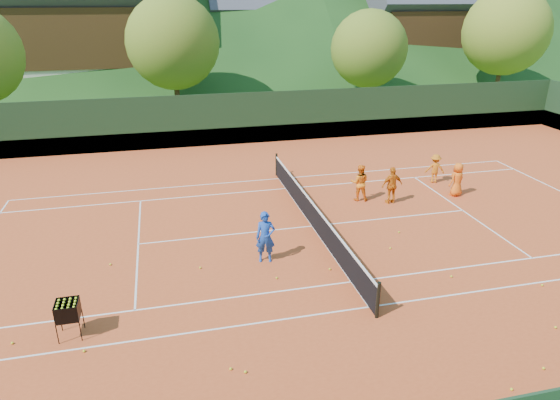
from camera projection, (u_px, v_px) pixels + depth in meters
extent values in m
plane|color=#315319|center=(312.00, 227.00, 18.94)|extent=(400.00, 400.00, 0.00)
cube|color=#B9441E|center=(312.00, 226.00, 18.93)|extent=(40.00, 24.00, 0.02)
imported|color=#1943A5|center=(265.00, 237.00, 16.12)|extent=(0.70, 0.52, 1.73)
imported|color=orange|center=(360.00, 183.00, 21.07)|extent=(0.92, 0.81, 1.58)
imported|color=orange|center=(392.00, 185.00, 20.76)|extent=(0.96, 0.46, 1.59)
imported|color=orange|center=(457.00, 179.00, 21.58)|extent=(0.83, 0.65, 1.48)
imported|color=#CD6812|center=(435.00, 169.00, 23.15)|extent=(0.99, 0.76, 1.35)
sphere|color=#CEDB24|center=(544.00, 368.00, 11.63)|extent=(0.07, 0.07, 0.07)
sphere|color=#CEDB24|center=(231.00, 369.00, 11.62)|extent=(0.07, 0.07, 0.07)
sphere|color=#CEDB24|center=(84.00, 351.00, 12.20)|extent=(0.07, 0.07, 0.07)
sphere|color=#CEDB24|center=(277.00, 278.00, 15.37)|extent=(0.07, 0.07, 0.07)
sphere|color=#CEDB24|center=(542.00, 285.00, 14.99)|extent=(0.07, 0.07, 0.07)
sphere|color=#CEDB24|center=(555.00, 327.00, 13.08)|extent=(0.07, 0.07, 0.07)
sphere|color=#CEDB24|center=(245.00, 372.00, 11.52)|extent=(0.07, 0.07, 0.07)
sphere|color=#CEDB24|center=(512.00, 389.00, 11.01)|extent=(0.07, 0.07, 0.07)
sphere|color=#CEDB24|center=(390.00, 248.00, 17.19)|extent=(0.07, 0.07, 0.07)
sphere|color=#CEDB24|center=(200.00, 268.00, 15.96)|extent=(0.07, 0.07, 0.07)
sphere|color=#CEDB24|center=(451.00, 276.00, 15.46)|extent=(0.07, 0.07, 0.07)
sphere|color=#CEDB24|center=(12.00, 343.00, 12.48)|extent=(0.07, 0.07, 0.07)
sphere|color=#CEDB24|center=(110.00, 264.00, 16.15)|extent=(0.07, 0.07, 0.07)
sphere|color=#CEDB24|center=(330.00, 269.00, 15.87)|extent=(0.07, 0.07, 0.07)
sphere|color=#CEDB24|center=(399.00, 232.00, 18.36)|extent=(0.07, 0.07, 0.07)
cube|color=silver|center=(369.00, 307.00, 13.99)|extent=(23.77, 0.06, 0.00)
cube|color=silver|center=(279.00, 179.00, 23.86)|extent=(23.77, 0.06, 0.00)
cube|color=white|center=(352.00, 282.00, 15.22)|extent=(23.77, 0.06, 0.00)
cube|color=white|center=(286.00, 188.00, 22.63)|extent=(23.77, 0.06, 0.00)
cube|color=white|center=(138.00, 244.00, 17.54)|extent=(0.06, 8.23, 0.00)
cube|color=white|center=(463.00, 210.00, 20.31)|extent=(0.06, 8.23, 0.00)
cube|color=white|center=(312.00, 226.00, 18.93)|extent=(12.80, 0.06, 0.00)
cube|color=white|center=(312.00, 226.00, 18.93)|extent=(0.06, 10.97, 0.00)
cube|color=black|center=(313.00, 215.00, 18.76)|extent=(0.03, 11.97, 0.90)
cube|color=white|center=(313.00, 204.00, 18.58)|extent=(0.05, 11.97, 0.06)
cylinder|color=black|center=(378.00, 300.00, 13.33)|extent=(0.10, 0.10, 1.10)
cylinder|color=black|center=(277.00, 165.00, 24.11)|extent=(0.10, 0.10, 1.10)
cube|color=black|center=(253.00, 118.00, 29.16)|extent=(40.00, 0.05, 3.00)
cube|color=#1A5E27|center=(254.00, 135.00, 29.54)|extent=(40.40, 0.05, 1.00)
cylinder|color=black|center=(57.00, 335.00, 12.41)|extent=(0.02, 0.02, 0.55)
cylinder|color=black|center=(81.00, 332.00, 12.53)|extent=(0.02, 0.02, 0.55)
cylinder|color=black|center=(61.00, 322.00, 12.90)|extent=(0.02, 0.02, 0.55)
cylinder|color=black|center=(83.00, 319.00, 13.02)|extent=(0.02, 0.02, 0.55)
cube|color=black|center=(69.00, 318.00, 12.61)|extent=(0.55, 0.55, 0.02)
cube|color=black|center=(66.00, 316.00, 12.28)|extent=(0.55, 0.02, 0.45)
cube|color=black|center=(69.00, 304.00, 12.77)|extent=(0.55, 0.02, 0.45)
cube|color=black|center=(56.00, 312.00, 12.46)|extent=(0.02, 0.55, 0.45)
cube|color=black|center=(79.00, 309.00, 12.58)|extent=(0.02, 0.55, 0.45)
sphere|color=#CCE526|center=(56.00, 309.00, 12.22)|extent=(0.07, 0.07, 0.07)
sphere|color=#CCE526|center=(57.00, 306.00, 12.35)|extent=(0.07, 0.07, 0.07)
sphere|color=#CCE526|center=(58.00, 303.00, 12.47)|extent=(0.07, 0.07, 0.07)
sphere|color=#CCE526|center=(59.00, 300.00, 12.59)|extent=(0.07, 0.07, 0.07)
sphere|color=#CCE526|center=(62.00, 309.00, 12.25)|extent=(0.07, 0.07, 0.07)
sphere|color=#CCE526|center=(63.00, 306.00, 12.38)|extent=(0.07, 0.07, 0.07)
sphere|color=#CCE526|center=(64.00, 302.00, 12.50)|extent=(0.07, 0.07, 0.07)
sphere|color=#CCE526|center=(65.00, 300.00, 12.62)|extent=(0.07, 0.07, 0.07)
sphere|color=#CCE526|center=(68.00, 308.00, 12.28)|extent=(0.07, 0.07, 0.07)
sphere|color=#CCE526|center=(69.00, 305.00, 12.41)|extent=(0.07, 0.07, 0.07)
sphere|color=#CCE526|center=(70.00, 302.00, 12.53)|extent=(0.07, 0.07, 0.07)
sphere|color=#CCE526|center=(70.00, 299.00, 12.65)|extent=(0.07, 0.07, 0.07)
sphere|color=#CCE526|center=(74.00, 307.00, 12.31)|extent=(0.07, 0.07, 0.07)
sphere|color=#CCE526|center=(75.00, 304.00, 12.43)|extent=(0.07, 0.07, 0.07)
sphere|color=#CCE526|center=(75.00, 301.00, 12.56)|extent=(0.07, 0.07, 0.07)
sphere|color=#CCE526|center=(76.00, 298.00, 12.68)|extent=(0.07, 0.07, 0.07)
cube|color=beige|center=(102.00, 79.00, 43.24)|extent=(12.00, 9.00, 2.88)
cube|color=#36210E|center=(96.00, 35.00, 41.85)|extent=(12.24, 9.18, 4.48)
cube|color=beige|center=(271.00, 70.00, 50.36)|extent=(11.00, 8.00, 2.52)
cube|color=#3C2010|center=(271.00, 36.00, 49.15)|extent=(11.22, 8.16, 3.92)
cube|color=#42424A|center=(271.00, 8.00, 48.18)|extent=(12.65, 8.82, 8.82)
cube|color=beige|center=(417.00, 70.00, 49.75)|extent=(10.00, 8.00, 2.70)
cube|color=#351E0E|center=(421.00, 33.00, 48.45)|extent=(10.20, 8.16, 4.20)
cube|color=#3F3F47|center=(424.00, 3.00, 47.42)|extent=(11.50, 8.82, 8.82)
cylinder|color=#3E2819|center=(177.00, 97.00, 35.53)|extent=(0.36, 0.36, 2.88)
sphere|color=#486C1C|center=(173.00, 42.00, 34.11)|extent=(6.40, 6.40, 6.40)
cylinder|color=#3C2518|center=(366.00, 94.00, 37.72)|extent=(0.36, 0.36, 2.52)
sphere|color=#466B1C|center=(369.00, 49.00, 36.48)|extent=(5.60, 5.60, 5.60)
cylinder|color=#3F2819|center=(497.00, 83.00, 41.11)|extent=(0.36, 0.36, 3.06)
sphere|color=#587A20|center=(506.00, 32.00, 39.60)|extent=(6.80, 6.80, 6.80)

